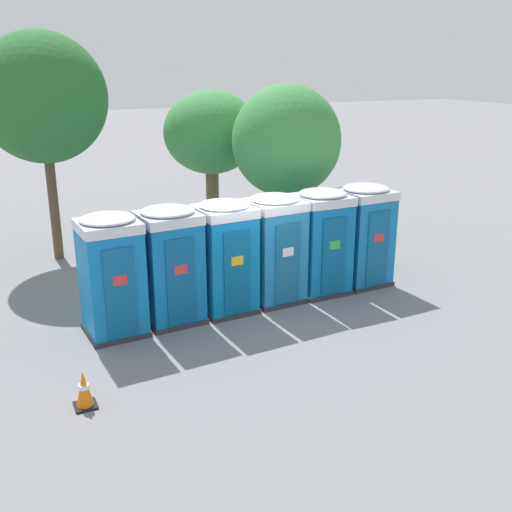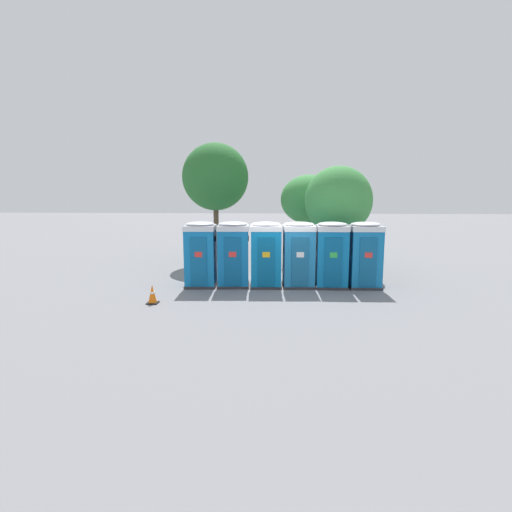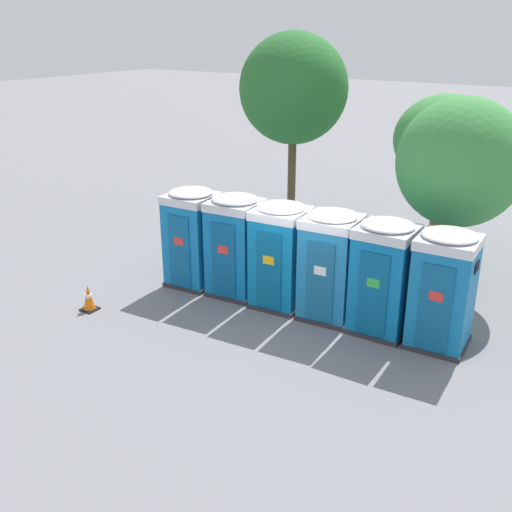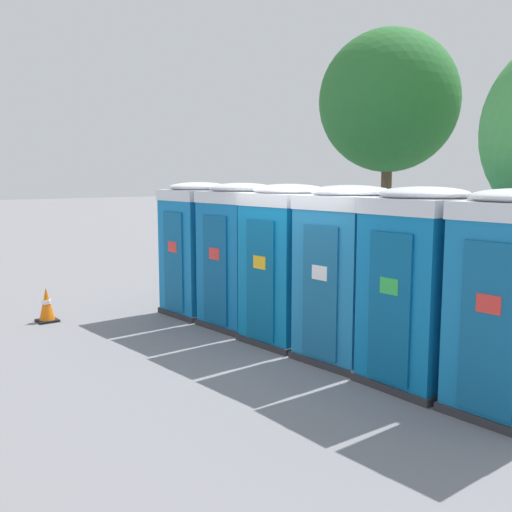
{
  "view_description": "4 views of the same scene",
  "coord_description": "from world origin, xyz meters",
  "px_view_note": "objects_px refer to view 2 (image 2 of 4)",
  "views": [
    {
      "loc": [
        -5.42,
        -11.74,
        5.39
      ],
      "look_at": [
        0.15,
        -0.06,
        1.17
      ],
      "focal_mm": 42.0,
      "sensor_mm": 36.0,
      "label": 1
    },
    {
      "loc": [
        0.03,
        -15.37,
        3.58
      ],
      "look_at": [
        -1.01,
        -0.11,
        1.21
      ],
      "focal_mm": 28.0,
      "sensor_mm": 36.0,
      "label": 2
    },
    {
      "loc": [
        6.02,
        -11.42,
        6.34
      ],
      "look_at": [
        -1.29,
        -0.12,
        1.12
      ],
      "focal_mm": 42.0,
      "sensor_mm": 36.0,
      "label": 3
    },
    {
      "loc": [
        6.65,
        -6.12,
        2.69
      ],
      "look_at": [
        -1.44,
        -0.12,
        1.31
      ],
      "focal_mm": 42.0,
      "sensor_mm": 36.0,
      "label": 4
    }
  ],
  "objects_px": {
    "street_tree_0": "(215,177)",
    "traffic_cone": "(152,294)",
    "street_tree_2": "(309,200)",
    "portapotty_3": "(299,254)",
    "portapotty_2": "(266,254)",
    "portapotty_5": "(365,255)",
    "portapotty_4": "(332,254)",
    "portapotty_0": "(201,254)",
    "portapotty_1": "(233,254)",
    "street_tree_1": "(338,201)"
  },
  "relations": [
    {
      "from": "street_tree_0",
      "to": "traffic_cone",
      "type": "relative_size",
      "value": 9.68
    },
    {
      "from": "street_tree_0",
      "to": "street_tree_2",
      "type": "distance_m",
      "value": 4.99
    },
    {
      "from": "portapotty_3",
      "to": "street_tree_2",
      "type": "relative_size",
      "value": 0.55
    },
    {
      "from": "portapotty_2",
      "to": "portapotty_5",
      "type": "relative_size",
      "value": 1.0
    },
    {
      "from": "portapotty_2",
      "to": "street_tree_2",
      "type": "distance_m",
      "value": 6.4
    },
    {
      "from": "portapotty_4",
      "to": "portapotty_0",
      "type": "bearing_deg",
      "value": -177.71
    },
    {
      "from": "portapotty_0",
      "to": "portapotty_2",
      "type": "xyz_separation_m",
      "value": [
        2.53,
        0.12,
        -0.0
      ]
    },
    {
      "from": "portapotty_0",
      "to": "street_tree_0",
      "type": "bearing_deg",
      "value": 93.39
    },
    {
      "from": "portapotty_1",
      "to": "portapotty_5",
      "type": "distance_m",
      "value": 5.07
    },
    {
      "from": "portapotty_3",
      "to": "street_tree_1",
      "type": "relative_size",
      "value": 0.53
    },
    {
      "from": "street_tree_0",
      "to": "traffic_cone",
      "type": "distance_m",
      "value": 9.28
    },
    {
      "from": "portapotty_2",
      "to": "portapotty_4",
      "type": "height_order",
      "value": "same"
    },
    {
      "from": "portapotty_0",
      "to": "street_tree_1",
      "type": "xyz_separation_m",
      "value": [
        5.65,
        3.13,
        2.0
      ]
    },
    {
      "from": "portapotty_0",
      "to": "portapotty_5",
      "type": "relative_size",
      "value": 1.0
    },
    {
      "from": "portapotty_5",
      "to": "street_tree_2",
      "type": "bearing_deg",
      "value": 108.02
    },
    {
      "from": "portapotty_1",
      "to": "portapotty_5",
      "type": "bearing_deg",
      "value": 1.76
    },
    {
      "from": "portapotty_3",
      "to": "street_tree_0",
      "type": "relative_size",
      "value": 0.41
    },
    {
      "from": "portapotty_5",
      "to": "traffic_cone",
      "type": "distance_m",
      "value": 8.02
    },
    {
      "from": "portapotty_3",
      "to": "street_tree_2",
      "type": "bearing_deg",
      "value": 82.87
    },
    {
      "from": "portapotty_4",
      "to": "street_tree_0",
      "type": "xyz_separation_m",
      "value": [
        -5.4,
        5.46,
        3.17
      ]
    },
    {
      "from": "portapotty_2",
      "to": "street_tree_0",
      "type": "height_order",
      "value": "street_tree_0"
    },
    {
      "from": "portapotty_2",
      "to": "portapotty_3",
      "type": "xyz_separation_m",
      "value": [
        1.27,
        0.08,
        -0.0
      ]
    },
    {
      "from": "portapotty_0",
      "to": "street_tree_0",
      "type": "relative_size",
      "value": 0.41
    },
    {
      "from": "portapotty_1",
      "to": "traffic_cone",
      "type": "height_order",
      "value": "portapotty_1"
    },
    {
      "from": "portapotty_4",
      "to": "street_tree_1",
      "type": "height_order",
      "value": "street_tree_1"
    },
    {
      "from": "portapotty_2",
      "to": "portapotty_3",
      "type": "relative_size",
      "value": 1.0
    },
    {
      "from": "portapotty_1",
      "to": "traffic_cone",
      "type": "relative_size",
      "value": 3.97
    },
    {
      "from": "portapotty_2",
      "to": "street_tree_2",
      "type": "bearing_deg",
      "value": 71.04
    },
    {
      "from": "street_tree_0",
      "to": "street_tree_1",
      "type": "height_order",
      "value": "street_tree_0"
    },
    {
      "from": "traffic_cone",
      "to": "portapotty_3",
      "type": "bearing_deg",
      "value": 29.74
    },
    {
      "from": "portapotty_2",
      "to": "portapotty_5",
      "type": "distance_m",
      "value": 3.8
    },
    {
      "from": "portapotty_0",
      "to": "street_tree_2",
      "type": "relative_size",
      "value": 0.55
    },
    {
      "from": "portapotty_1",
      "to": "street_tree_0",
      "type": "distance_m",
      "value": 6.6
    },
    {
      "from": "portapotty_3",
      "to": "street_tree_2",
      "type": "distance_m",
      "value": 6.05
    },
    {
      "from": "portapotty_2",
      "to": "traffic_cone",
      "type": "distance_m",
      "value": 4.64
    },
    {
      "from": "portapotty_0",
      "to": "portapotty_3",
      "type": "distance_m",
      "value": 3.8
    },
    {
      "from": "portapotty_0",
      "to": "street_tree_0",
      "type": "height_order",
      "value": "street_tree_0"
    },
    {
      "from": "portapotty_3",
      "to": "portapotty_1",
      "type": "bearing_deg",
      "value": -177.93
    },
    {
      "from": "portapotty_1",
      "to": "street_tree_1",
      "type": "relative_size",
      "value": 0.53
    },
    {
      "from": "portapotty_1",
      "to": "portapotty_5",
      "type": "height_order",
      "value": "same"
    },
    {
      "from": "portapotty_3",
      "to": "street_tree_0",
      "type": "height_order",
      "value": "street_tree_0"
    },
    {
      "from": "portapotty_2",
      "to": "street_tree_1",
      "type": "relative_size",
      "value": 0.53
    },
    {
      "from": "portapotty_4",
      "to": "traffic_cone",
      "type": "distance_m",
      "value": 6.84
    },
    {
      "from": "street_tree_2",
      "to": "portapotty_3",
      "type": "bearing_deg",
      "value": -97.13
    },
    {
      "from": "street_tree_0",
      "to": "portapotty_0",
      "type": "bearing_deg",
      "value": -86.61
    },
    {
      "from": "portapotty_3",
      "to": "portapotty_4",
      "type": "distance_m",
      "value": 1.27
    },
    {
      "from": "portapotty_5",
      "to": "traffic_cone",
      "type": "height_order",
      "value": "portapotty_5"
    },
    {
      "from": "portapotty_2",
      "to": "traffic_cone",
      "type": "bearing_deg",
      "value": -143.16
    },
    {
      "from": "portapotty_1",
      "to": "portapotty_3",
      "type": "relative_size",
      "value": 1.0
    },
    {
      "from": "portapotty_4",
      "to": "street_tree_2",
      "type": "xyz_separation_m",
      "value": [
        -0.56,
        5.67,
        1.99
      ]
    }
  ]
}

